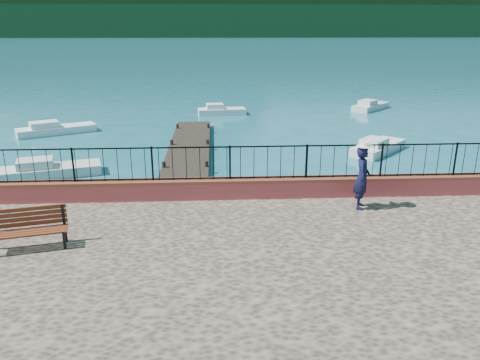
{
  "coord_description": "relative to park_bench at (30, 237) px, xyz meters",
  "views": [
    {
      "loc": [
        -0.72,
        -9.1,
        5.95
      ],
      "look_at": [
        -0.11,
        2.0,
        2.3
      ],
      "focal_mm": 35.0,
      "sensor_mm": 36.0,
      "label": 1
    }
  ],
  "objects": [
    {
      "name": "ground",
      "position": [
        4.9,
        -0.68,
        -1.48
      ],
      "size": [
        2000.0,
        2000.0,
        0.0
      ],
      "primitive_type": "plane",
      "color": "#19596B",
      "rests_on": "ground"
    },
    {
      "name": "parapet",
      "position": [
        4.9,
        3.02,
        0.01
      ],
      "size": [
        28.0,
        0.46,
        0.58
      ],
      "primitive_type": "cube",
      "color": "#B44741",
      "rests_on": "promenade"
    },
    {
      "name": "railing",
      "position": [
        4.9,
        3.02,
        0.78
      ],
      "size": [
        27.0,
        0.05,
        0.95
      ],
      "primitive_type": "cube",
      "color": "black",
      "rests_on": "parapet"
    },
    {
      "name": "dock",
      "position": [
        2.9,
        11.32,
        -1.33
      ],
      "size": [
        2.0,
        16.0,
        0.3
      ],
      "primitive_type": "cube",
      "color": "#2D231C",
      "rests_on": "ground"
    },
    {
      "name": "far_forest",
      "position": [
        4.9,
        299.32,
        7.52
      ],
      "size": [
        900.0,
        60.0,
        18.0
      ],
      "primitive_type": "cube",
      "color": "black",
      "rests_on": "ground"
    },
    {
      "name": "foothills",
      "position": [
        4.9,
        359.32,
        20.52
      ],
      "size": [
        900.0,
        120.0,
        44.0
      ],
      "primitive_type": "cube",
      "color": "black",
      "rests_on": "ground"
    },
    {
      "name": "companion_hill",
      "position": [
        224.9,
        559.32,
        -1.48
      ],
      "size": [
        448.0,
        384.0,
        180.0
      ],
      "primitive_type": "ellipsoid",
      "color": "#142D23",
      "rests_on": "ground"
    },
    {
      "name": "park_bench",
      "position": [
        0.0,
        0.0,
        0.0
      ],
      "size": [
        1.71,
        0.89,
        0.91
      ],
      "rotation": [
        0.0,
        0.0,
        0.22
      ],
      "color": "black",
      "rests_on": "promenade"
    },
    {
      "name": "person",
      "position": [
        8.15,
        2.05,
        0.59
      ],
      "size": [
        0.59,
        0.73,
        1.73
      ],
      "primitive_type": "imported",
      "rotation": [
        0.0,
        0.0,
        1.26
      ],
      "color": "black",
      "rests_on": "promenade"
    },
    {
      "name": "hat",
      "position": [
        8.15,
        2.05,
        1.51
      ],
      "size": [
        0.44,
        0.44,
        0.12
      ],
      "primitive_type": "cylinder",
      "color": "white",
      "rests_on": "person"
    },
    {
      "name": "boat_0",
      "position": [
        -2.67,
        9.31,
        -1.08
      ],
      "size": [
        4.16,
        2.36,
        0.8
      ],
      "primitive_type": "cube",
      "rotation": [
        0.0,
        0.0,
        0.28
      ],
      "color": "silver",
      "rests_on": "ground"
    },
    {
      "name": "boat_2",
      "position": [
        12.32,
        12.44,
        -1.08
      ],
      "size": [
        3.5,
        3.58,
        0.8
      ],
      "primitive_type": "cube",
      "rotation": [
        0.0,
        0.0,
        0.81
      ],
      "color": "silver",
      "rests_on": "ground"
    },
    {
      "name": "boat_3",
      "position": [
        -5.05,
        17.63,
        -1.08
      ],
      "size": [
        4.46,
        3.17,
        0.8
      ],
      "primitive_type": "cube",
      "rotation": [
        0.0,
        0.0,
        0.48
      ],
      "color": "white",
      "rests_on": "ground"
    },
    {
      "name": "boat_4",
      "position": [
        4.72,
        23.39,
        -1.08
      ],
      "size": [
        3.45,
        1.63,
        0.8
      ],
      "primitive_type": "cube",
      "rotation": [
        0.0,
        0.0,
        0.1
      ],
      "color": "silver",
      "rests_on": "ground"
    },
    {
      "name": "boat_5",
      "position": [
        16.0,
        24.89,
        -1.08
      ],
      "size": [
        3.52,
        3.53,
        0.8
      ],
      "primitive_type": "cube",
      "rotation": [
        0.0,
        0.0,
        0.79
      ],
      "color": "silver",
      "rests_on": "ground"
    }
  ]
}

